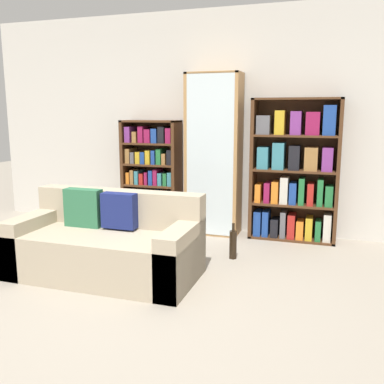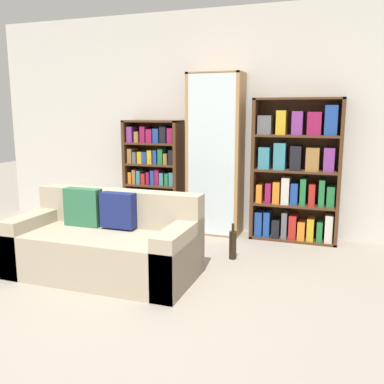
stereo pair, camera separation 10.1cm
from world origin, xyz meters
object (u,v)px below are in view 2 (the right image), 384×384
(display_cabinet, at_px, (216,156))
(wine_bottle, at_px, (233,244))
(bookshelf_right, at_px, (296,174))
(couch, at_px, (106,245))
(bookshelf_left, at_px, (154,176))

(display_cabinet, height_order, wine_bottle, display_cabinet)
(display_cabinet, relative_size, bookshelf_right, 1.18)
(bookshelf_right, relative_size, wine_bottle, 4.40)
(couch, height_order, wine_bottle, couch)
(bookshelf_left, xyz_separation_m, display_cabinet, (0.83, -0.02, 0.28))
(display_cabinet, xyz_separation_m, wine_bottle, (0.45, -0.88, -0.80))
(couch, xyz_separation_m, display_cabinet, (0.56, 1.67, 0.68))
(bookshelf_right, distance_m, wine_bottle, 1.21)
(couch, xyz_separation_m, bookshelf_left, (-0.26, 1.68, 0.39))
(bookshelf_left, relative_size, display_cabinet, 0.71)
(couch, relative_size, display_cabinet, 0.87)
(wine_bottle, bearing_deg, display_cabinet, 116.92)
(display_cabinet, height_order, bookshelf_right, display_cabinet)
(wine_bottle, bearing_deg, bookshelf_right, 60.22)
(bookshelf_left, distance_m, bookshelf_right, 1.79)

